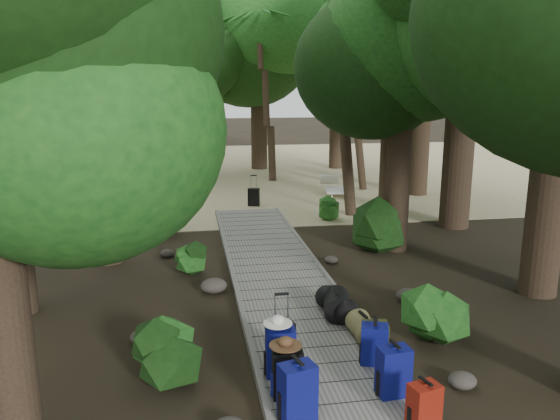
{
  "coord_description": "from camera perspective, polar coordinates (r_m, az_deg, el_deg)",
  "views": [
    {
      "loc": [
        -1.8,
        -9.84,
        3.96
      ],
      "look_at": [
        0.38,
        2.96,
        1.0
      ],
      "focal_mm": 35.0,
      "sensor_mm": 36.0,
      "label": 1
    }
  ],
  "objects": [
    {
      "name": "tree_back_a",
      "position": [
        25.36,
        -8.53,
        12.92
      ],
      "size": [
        4.69,
        4.69,
        8.11
      ],
      "primitive_type": null,
      "color": "black",
      "rests_on": "ground"
    },
    {
      "name": "shrub_left_a",
      "position": [
        7.8,
        -11.68,
        -14.09
      ],
      "size": [
        1.02,
        1.02,
        0.92
      ],
      "primitive_type": null,
      "color": "#144416",
      "rests_on": "ground"
    },
    {
      "name": "rock_left_d",
      "position": [
        13.23,
        -11.72,
        -4.43
      ],
      "size": [
        0.34,
        0.3,
        0.18
      ],
      "primitive_type": null,
      "color": "#4C473F",
      "rests_on": "ground"
    },
    {
      "name": "rock_right_a",
      "position": [
        8.03,
        18.5,
        -16.54
      ],
      "size": [
        0.39,
        0.35,
        0.21
      ],
      "primitive_type": null,
      "color": "#4C473F",
      "rests_on": "ground"
    },
    {
      "name": "shrub_left_c",
      "position": [
        15.12,
        -12.69,
        -0.49
      ],
      "size": [
        1.23,
        1.23,
        1.11
      ],
      "primitive_type": null,
      "color": "#144416",
      "rests_on": "ground"
    },
    {
      "name": "tree_right_c",
      "position": [
        13.3,
        12.73,
        13.56
      ],
      "size": [
        4.85,
        4.85,
        8.4
      ],
      "primitive_type": null,
      "color": "black",
      "rests_on": "ground"
    },
    {
      "name": "rock_left_b",
      "position": [
        9.08,
        -14.2,
        -12.69
      ],
      "size": [
        0.38,
        0.35,
        0.21
      ],
      "primitive_type": null,
      "color": "#4C473F",
      "rests_on": "ground"
    },
    {
      "name": "hat_white",
      "position": [
        7.42,
        -0.24,
        -11.33
      ],
      "size": [
        0.39,
        0.39,
        0.13
      ],
      "primitive_type": null,
      "color": "silver",
      "rests_on": "backpack_left_c"
    },
    {
      "name": "palm_right_c",
      "position": [
        23.26,
        -0.3,
        11.56
      ],
      "size": [
        4.33,
        4.33,
        6.89
      ],
      "primitive_type": null,
      "color": "#143E11",
      "rests_on": "ground"
    },
    {
      "name": "tree_back_c",
      "position": [
        26.86,
        6.07,
        14.63
      ],
      "size": [
        5.37,
        5.37,
        9.67
      ],
      "primitive_type": null,
      "color": "black",
      "rests_on": "ground"
    },
    {
      "name": "boardwalk",
      "position": [
        11.66,
        -0.25,
        -6.69
      ],
      "size": [
        2.0,
        12.0,
        0.12
      ],
      "primitive_type": "cube",
      "color": "gray",
      "rests_on": "ground"
    },
    {
      "name": "shrub_right_c",
      "position": [
        16.6,
        4.96,
        0.26
      ],
      "size": [
        0.8,
        0.8,
        0.72
      ],
      "primitive_type": null,
      "color": "#144416",
      "rests_on": "ground"
    },
    {
      "name": "backpack_right_c",
      "position": [
        8.0,
        9.83,
        -13.45
      ],
      "size": [
        0.44,
        0.37,
        0.64
      ],
      "primitive_type": null,
      "rotation": [
        0.0,
        0.0,
        -0.33
      ],
      "color": "navy",
      "rests_on": "boardwalk"
    },
    {
      "name": "rock_right_b",
      "position": [
        10.62,
        13.25,
        -8.67
      ],
      "size": [
        0.46,
        0.41,
        0.25
      ],
      "primitive_type": null,
      "color": "#4C473F",
      "rests_on": "ground"
    },
    {
      "name": "duffel_right_khaki",
      "position": [
        8.76,
        8.65,
        -11.97
      ],
      "size": [
        0.43,
        0.59,
        0.37
      ],
      "primitive_type": null,
      "rotation": [
        0.0,
        0.0,
        0.11
      ],
      "color": "olive",
      "rests_on": "boardwalk"
    },
    {
      "name": "shrub_left_b",
      "position": [
        11.9,
        -9.43,
        -5.01
      ],
      "size": [
        0.77,
        0.77,
        0.7
      ],
      "primitive_type": null,
      "color": "#144416",
      "rests_on": "ground"
    },
    {
      "name": "backpack_right_d",
      "position": [
        8.24,
        9.9,
        -12.94
      ],
      "size": [
        0.41,
        0.33,
        0.56
      ],
      "primitive_type": null,
      "rotation": [
        0.0,
        0.0,
        -0.19
      ],
      "color": "#303716",
      "rests_on": "boardwalk"
    },
    {
      "name": "backpack_left_b",
      "position": [
        7.14,
        0.8,
        -16.42
      ],
      "size": [
        0.4,
        0.29,
        0.7
      ],
      "primitive_type": null,
      "rotation": [
        0.0,
        0.0,
        -0.06
      ],
      "color": "black",
      "rests_on": "boardwalk"
    },
    {
      "name": "suitcase_on_boardwalk",
      "position": [
        7.99,
        0.17,
        -13.59
      ],
      "size": [
        0.4,
        0.28,
        0.56
      ],
      "primitive_type": null,
      "rotation": [
        0.0,
        0.0,
        0.23
      ],
      "color": "black",
      "rests_on": "boardwalk"
    },
    {
      "name": "tree_right_f",
      "position": [
        20.59,
        14.91,
        14.69
      ],
      "size": [
        5.35,
        5.35,
        9.55
      ],
      "primitive_type": null,
      "color": "black",
      "rests_on": "ground"
    },
    {
      "name": "shrub_right_b",
      "position": [
        13.5,
        10.65,
        -1.54
      ],
      "size": [
        1.46,
        1.46,
        1.31
      ],
      "primitive_type": null,
      "color": "#144416",
      "rests_on": "ground"
    },
    {
      "name": "rock_right_d",
      "position": [
        14.62,
        8.88,
        -2.38
      ],
      "size": [
        0.59,
        0.53,
        0.32
      ],
      "primitive_type": null,
      "color": "#4C473F",
      "rests_on": "ground"
    },
    {
      "name": "palm_left_a",
      "position": [
        16.08,
        -19.24,
        11.05
      ],
      "size": [
        4.59,
        4.59,
        7.3
      ],
      "primitive_type": null,
      "color": "#143E11",
      "rests_on": "ground"
    },
    {
      "name": "tree_right_d",
      "position": [
        16.15,
        19.14,
        19.29
      ],
      "size": [
        6.5,
        6.5,
        11.92
      ],
      "primitive_type": null,
      "color": "black",
      "rests_on": "ground"
    },
    {
      "name": "rock_left_c",
      "position": [
        10.85,
        -6.95,
        -7.86
      ],
      "size": [
        0.52,
        0.47,
        0.29
      ],
      "primitive_type": null,
      "color": "#4C473F",
      "rests_on": "ground"
    },
    {
      "name": "ground",
      "position": [
        10.76,
        0.64,
        -8.75
      ],
      "size": [
        120.0,
        120.0,
        0.0
      ],
      "primitive_type": "plane",
      "color": "black",
      "rests_on": "ground"
    },
    {
      "name": "tree_back_b",
      "position": [
        26.57,
        -2.27,
        16.27
      ],
      "size": [
        6.23,
        6.23,
        11.12
      ],
      "primitive_type": null,
      "color": "black",
      "rests_on": "ground"
    },
    {
      "name": "backpack_left_a",
      "position": [
        6.69,
        1.82,
        -18.21
      ],
      "size": [
        0.47,
        0.38,
        0.77
      ],
      "primitive_type": null,
      "rotation": [
        0.0,
        0.0,
        0.26
      ],
      "color": "navy",
      "rests_on": "boardwalk"
    },
    {
      "name": "palm_right_b",
      "position": [
        21.44,
        8.77,
        12.39
      ],
      "size": [
        3.98,
        3.98,
        7.69
      ],
      "primitive_type": null,
      "color": "#143E11",
      "rests_on": "ground"
    },
    {
      "name": "tree_right_e",
      "position": [
        17.98,
        11.72,
        13.66
      ],
      "size": [
        4.78,
        4.78,
        8.6
      ],
      "primitive_type": null,
      "color": "black",
      "rests_on": "ground"
    },
    {
      "name": "sand_beach",
      "position": [
        26.2,
        -5.65,
        4.1
      ],
      "size": [
        40.0,
        22.0,
        0.02
      ],
      "primitive_type": "cube",
      "color": "tan",
      "rests_on": "ground"
    },
    {
      "name": "tree_back_d",
      "position": [
        24.24,
        -20.05,
        11.24
      ],
      "size": [
        4.33,
        4.33,
        7.21
      ],
      "primitive_type": null,
      "color": "black",
      "rests_on": "ground"
    },
    {
      "name": "palm_right_a",
      "position": [
        17.11,
        7.99,
        13.02
      ],
      "size": [
        4.75,
        4.75,
        8.1
      ],
      "primitive_type": null,
      "color": "#143E11",
      "rests_on": "ground"
    },
    {
      "name": "backpack_right_a",
      "position": [
        6.77,
        14.82,
        -19.05
      ],
      "size": [
        0.39,
        0.32,
        0.61
      ],
      "primitive_type": null,
      "rotation": [
        0.0,
        0.0,
        0.25
      ],
      "color": "#98120C",
      "rests_on": "boardwalk"
    },
    {
      "name": "backpack_left_c",
      "position": [
        7.59,
        0.05,
        -14.35
      ],
      "size": [
        0.41,
        0.3,
        0.74
      ],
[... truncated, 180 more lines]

